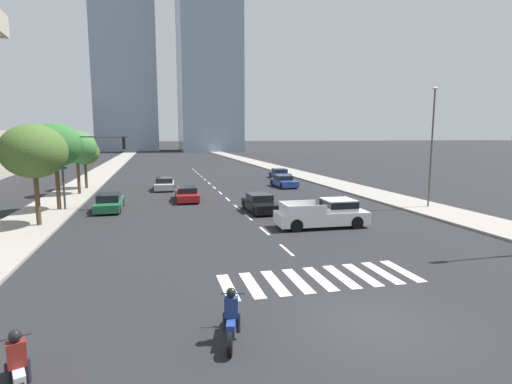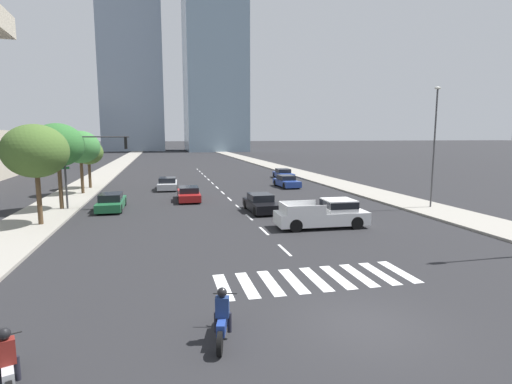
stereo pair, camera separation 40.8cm
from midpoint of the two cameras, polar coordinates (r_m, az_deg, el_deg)
The scene contains 21 objects.
ground_plane at distance 12.70m, azimuth 15.32°, elevation -17.69°, with size 800.00×800.00×0.00m, color #232326.
sidewalk_east at distance 44.72m, azimuth 11.71°, elevation 0.98°, with size 4.00×260.00×0.15m, color gray.
sidewalk_west at distance 41.02m, azimuth -25.17°, elevation -0.25°, with size 4.00×260.00×0.15m, color gray.
crosswalk_near at distance 15.87m, azimuth 8.37°, elevation -12.14°, with size 7.65×2.65×0.01m.
lane_divider_center at distance 42.47m, azimuth -6.26°, elevation 0.63°, with size 0.14×50.00×0.01m.
motorcycle_lead at distance 10.59m, azimuth -31.96°, elevation -20.66°, with size 1.00×1.99×1.49m.
motorcycle_trailing at distance 11.25m, azimuth -4.60°, elevation -17.65°, with size 0.86×2.19×1.49m.
pickup_truck at distance 24.30m, azimuth 9.48°, elevation -3.07°, with size 5.54×2.20×1.67m.
sedan_red_0 at distance 34.26m, azimuth -10.22°, elevation -0.29°, with size 1.90×4.83×1.19m.
sedan_blue_1 at distance 42.79m, azimuth 3.71°, elevation 1.50°, with size 1.92×4.44×1.25m.
sedan_blue_2 at distance 51.60m, azimuth 3.21°, elevation 2.61°, with size 2.10×4.87×1.22m.
sedan_black_3 at distance 28.82m, azimuth 0.18°, elevation -1.66°, with size 1.92×4.32×1.28m.
sedan_silver_4 at distance 41.62m, azimuth -13.22°, elevation 1.12°, with size 2.09×4.74×1.26m.
sedan_green_5 at distance 31.33m, azimuth -20.60°, elevation -1.42°, with size 1.80×4.79×1.25m.
traffic_signal_far at distance 31.60m, azimuth -23.32°, elevation 4.82°, with size 4.84×0.28×5.63m.
street_lamp_east at distance 32.42m, azimuth 23.56°, elevation 6.90°, with size 0.50×0.24×8.83m.
street_tree_nearest at distance 26.90m, azimuth -29.60°, elevation 5.07°, with size 3.72×3.72×5.99m.
street_tree_second at distance 32.02m, azimuth -27.16°, elevation 5.96°, with size 3.66×3.66×6.20m.
street_tree_third at distance 40.04m, azimuth -24.55°, elevation 5.84°, with size 3.49×3.49×5.76m.
street_tree_fourth at distance 44.06m, azimuth -23.57°, elevation 5.18°, with size 2.89×2.89×4.86m.
office_tower_left_skyline at distance 162.62m, azimuth -18.30°, elevation 19.70°, with size 21.50×25.73×90.82m.
Camera 1 is at (-6.01, -9.84, 5.46)m, focal length 27.95 mm.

